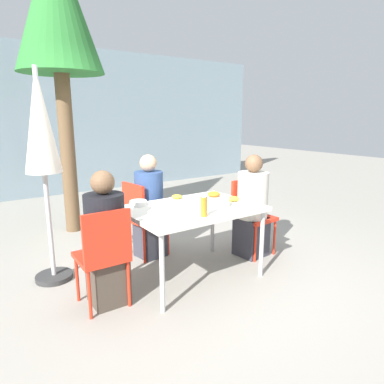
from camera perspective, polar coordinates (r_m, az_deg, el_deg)
ground_plane at (r=3.64m, az=0.00°, el=-13.78°), size 24.00×24.00×0.00m
building_facade at (r=7.67m, az=-21.25°, el=10.84°), size 10.00×0.20×3.00m
dining_table at (r=3.40m, az=0.00°, el=-3.42°), size 1.28×0.93×0.74m
chair_left at (r=2.98m, az=-14.47°, el=-9.46°), size 0.40×0.40×0.88m
person_left at (r=3.05m, az=-14.14°, el=-8.16°), size 0.34×0.34×1.18m
chair_right at (r=4.13m, az=9.60°, el=-3.02°), size 0.43×0.43×0.88m
person_right at (r=4.03m, az=9.99°, el=-2.82°), size 0.35×0.35×1.20m
chair_far at (r=3.97m, az=-8.44°, el=-3.59°), size 0.45×0.45×0.88m
person_far at (r=3.97m, az=-7.10°, el=-2.86°), size 0.33×0.33×1.20m
closed_umbrella at (r=3.49m, az=-23.91°, el=9.14°), size 0.36×0.36×2.06m
plate_0 at (r=3.66m, az=-2.52°, el=-1.00°), size 0.20×0.20×0.06m
plate_1 at (r=3.75m, az=3.64°, el=-0.58°), size 0.25×0.25×0.07m
plate_2 at (r=3.57m, az=6.85°, el=-1.35°), size 0.23×0.23×0.06m
bottle at (r=3.04m, az=2.01°, el=-2.39°), size 0.06×0.06×0.20m
drinking_cup at (r=3.38m, az=5.61°, el=-1.72°), size 0.08×0.08×0.09m
salad_bowl at (r=3.47m, az=-8.95°, el=-1.82°), size 0.17×0.17×0.05m
tree_behind_left at (r=5.20m, az=-21.66°, el=26.61°), size 1.11×1.11×3.89m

